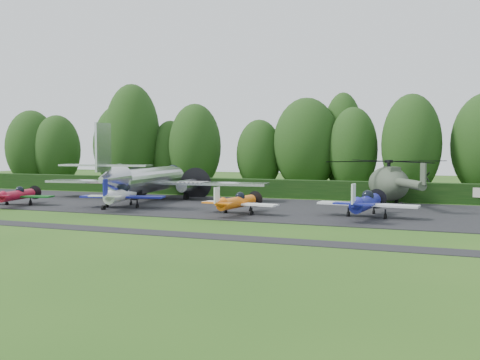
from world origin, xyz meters
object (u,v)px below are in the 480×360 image
at_px(transport_plane, 147,179).
at_px(light_plane_red, 17,195).
at_px(light_plane_blue, 366,203).
at_px(helicopter, 388,180).
at_px(light_plane_white, 121,195).
at_px(light_plane_orange, 237,202).

height_order(transport_plane, light_plane_red, transport_plane).
bearing_deg(light_plane_blue, light_plane_red, 179.56).
bearing_deg(light_plane_red, light_plane_blue, 17.88).
height_order(light_plane_red, helicopter, helicopter).
distance_m(light_plane_white, light_plane_blue, 21.68).
height_order(light_plane_red, light_plane_white, light_plane_white).
bearing_deg(light_plane_blue, transport_plane, 159.71).
height_order(light_plane_white, light_plane_blue, light_plane_blue).
height_order(light_plane_orange, helicopter, helicopter).
distance_m(light_plane_red, light_plane_blue, 32.26).
distance_m(transport_plane, light_plane_blue, 24.20).
bearing_deg(helicopter, light_plane_orange, -104.16).
bearing_deg(light_plane_orange, transport_plane, 142.47).
height_order(light_plane_red, light_plane_orange, light_plane_orange).
bearing_deg(transport_plane, light_plane_blue, -8.99).
relative_size(light_plane_red, light_plane_orange, 0.99).
relative_size(light_plane_orange, helicopter, 0.44).
relative_size(transport_plane, light_plane_red, 3.63).
bearing_deg(transport_plane, light_plane_white, -70.88).
height_order(transport_plane, helicopter, transport_plane).
xyz_separation_m(transport_plane, light_plane_blue, (23.34, -6.32, -0.98)).
bearing_deg(light_plane_blue, helicopter, 82.47).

